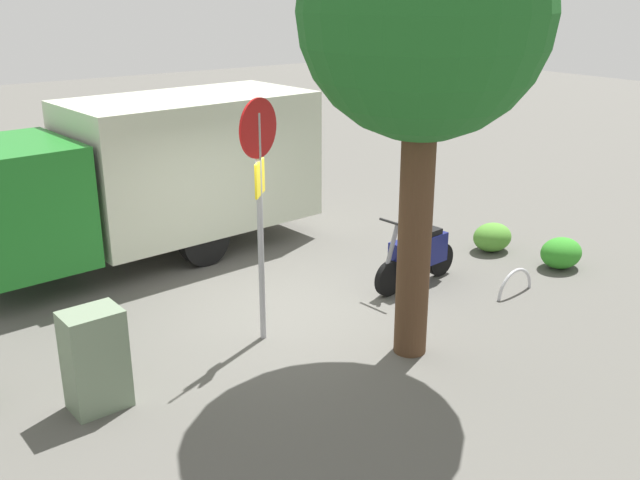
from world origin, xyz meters
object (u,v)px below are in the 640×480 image
Objects in this scene: box_truck_near at (142,172)px; street_tree at (425,17)px; bike_rack_hoop at (514,294)px; stop_sign at (259,184)px; motorcycle at (418,254)px; utility_cabinet at (95,360)px.

box_truck_near is 6.13m from street_tree.
bike_rack_hoop is (-2.62, -0.39, -4.25)m from street_tree.
box_truck_near is 3.93m from stop_sign.
motorcycle is 1.63m from bike_rack_hoop.
street_tree is 6.81× the size of bike_rack_hoop.
box_truck_near is 6.53m from bike_rack_hoop.
street_tree reaches higher than utility_cabinet.
stop_sign is at bearing -15.12° from bike_rack_hoop.
motorcycle is 3.45m from stop_sign.
motorcycle reaches higher than utility_cabinet.
motorcycle is at bearing -177.47° from stop_sign.
box_truck_near is at bearing -56.96° from motorcycle.
street_tree is at bearing 38.51° from motorcycle.
stop_sign is 3.86× the size of bike_rack_hoop.
stop_sign is 2.87m from street_tree.
box_truck_near is 4.90m from motorcycle.
box_truck_near is 9.32× the size of bike_rack_hoop.
box_truck_near is 2.41× the size of stop_sign.
utility_cabinet is 6.48m from bike_rack_hoop.
street_tree is 4.83× the size of utility_cabinet.
stop_sign is 4.67m from bike_rack_hoop.
box_truck_near is 4.96m from utility_cabinet.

